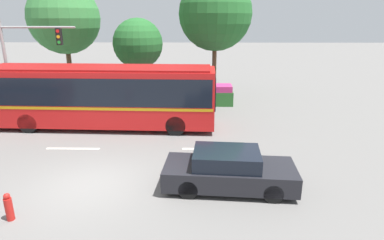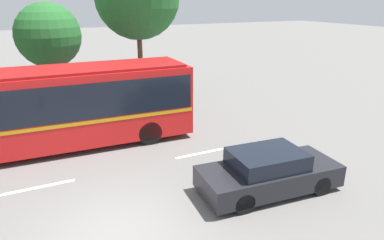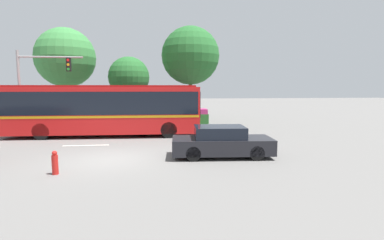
{
  "view_description": "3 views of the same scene",
  "coord_description": "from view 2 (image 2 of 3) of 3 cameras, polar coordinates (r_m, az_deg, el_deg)",
  "views": [
    {
      "loc": [
        3.77,
        -9.86,
        5.57
      ],
      "look_at": [
        3.57,
        2.86,
        1.51
      ],
      "focal_mm": 29.72,
      "sensor_mm": 36.0,
      "label": 1
    },
    {
      "loc": [
        -1.42,
        -7.71,
        5.76
      ],
      "look_at": [
        3.59,
        2.81,
        1.65
      ],
      "focal_mm": 32.16,
      "sensor_mm": 36.0,
      "label": 2
    },
    {
      "loc": [
        2.01,
        -12.69,
        3.08
      ],
      "look_at": [
        3.98,
        3.56,
        1.26
      ],
      "focal_mm": 27.29,
      "sensor_mm": 36.0,
      "label": 3
    }
  ],
  "objects": [
    {
      "name": "sedan_foreground",
      "position": [
        11.12,
        12.54,
        -8.45
      ],
      "size": [
        4.55,
        2.14,
        1.37
      ],
      "rotation": [
        0.0,
        0.0,
        -0.08
      ],
      "color": "black",
      "rests_on": "ground"
    },
    {
      "name": "street_tree_centre",
      "position": [
        20.15,
        -22.72,
        12.78
      ],
      "size": [
        3.39,
        3.39,
        5.65
      ],
      "color": "brown",
      "rests_on": "ground"
    },
    {
      "name": "city_bus",
      "position": [
        14.62,
        -24.02,
        2.14
      ],
      "size": [
        12.1,
        3.02,
        3.23
      ],
      "rotation": [
        0.0,
        0.0,
        -0.04
      ],
      "color": "red",
      "rests_on": "ground"
    },
    {
      "name": "lane_stripe_mid",
      "position": [
        12.37,
        -24.46,
        -10.22
      ],
      "size": [
        2.4,
        0.16,
        0.01
      ],
      "primitive_type": "cube",
      "color": "silver",
      "rests_on": "ground"
    },
    {
      "name": "lane_stripe_near",
      "position": [
        13.69,
        1.89,
        -5.45
      ],
      "size": [
        2.4,
        0.16,
        0.01
      ],
      "primitive_type": "cube",
      "color": "silver",
      "rests_on": "ground"
    },
    {
      "name": "flowering_hedge",
      "position": [
        19.9,
        -13.28,
        4.04
      ],
      "size": [
        7.35,
        1.34,
        1.33
      ],
      "color": "#286028",
      "rests_on": "ground"
    },
    {
      "name": "ground_plane",
      "position": [
        9.73,
        -12.68,
        -17.45
      ],
      "size": [
        140.0,
        140.0,
        0.0
      ],
      "primitive_type": "plane",
      "color": "slate"
    }
  ]
}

